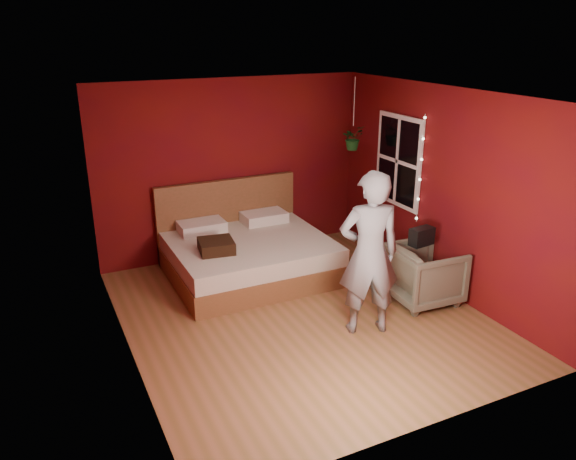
# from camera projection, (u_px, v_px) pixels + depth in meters

# --- Properties ---
(floor) EXTENTS (4.50, 4.50, 0.00)m
(floor) POSITION_uv_depth(u_px,v_px,m) (301.00, 315.00, 6.75)
(floor) COLOR brown
(floor) RESTS_ON ground
(room_walls) EXTENTS (4.04, 4.54, 2.62)m
(room_walls) POSITION_uv_depth(u_px,v_px,m) (302.00, 180.00, 6.17)
(room_walls) COLOR #63110A
(room_walls) RESTS_ON ground
(window) EXTENTS (0.05, 0.97, 1.27)m
(window) POSITION_uv_depth(u_px,v_px,m) (398.00, 161.00, 7.80)
(window) COLOR white
(window) RESTS_ON room_walls
(fairy_lights) EXTENTS (0.04, 0.04, 1.45)m
(fairy_lights) POSITION_uv_depth(u_px,v_px,m) (421.00, 170.00, 7.34)
(fairy_lights) COLOR silver
(fairy_lights) RESTS_ON room_walls
(bed) EXTENTS (2.13, 1.81, 1.17)m
(bed) POSITION_uv_depth(u_px,v_px,m) (247.00, 253.00, 7.78)
(bed) COLOR brown
(bed) RESTS_ON ground
(person) EXTENTS (0.78, 0.62, 1.88)m
(person) POSITION_uv_depth(u_px,v_px,m) (369.00, 254.00, 6.11)
(person) COLOR slate
(person) RESTS_ON ground
(armchair) EXTENTS (0.85, 0.82, 0.73)m
(armchair) POSITION_uv_depth(u_px,v_px,m) (424.00, 274.00, 6.98)
(armchair) COLOR #696853
(armchair) RESTS_ON ground
(handbag) EXTENTS (0.33, 0.19, 0.22)m
(handbag) POSITION_uv_depth(u_px,v_px,m) (422.00, 236.00, 6.88)
(handbag) COLOR black
(handbag) RESTS_ON armchair
(throw_pillow) EXTENTS (0.49, 0.49, 0.15)m
(throw_pillow) POSITION_uv_depth(u_px,v_px,m) (216.00, 246.00, 7.21)
(throw_pillow) COLOR black
(throw_pillow) RESTS_ON bed
(hanging_plant) EXTENTS (0.38, 0.35, 1.03)m
(hanging_plant) POSITION_uv_depth(u_px,v_px,m) (353.00, 138.00, 8.10)
(hanging_plant) COLOR silver
(hanging_plant) RESTS_ON room_walls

